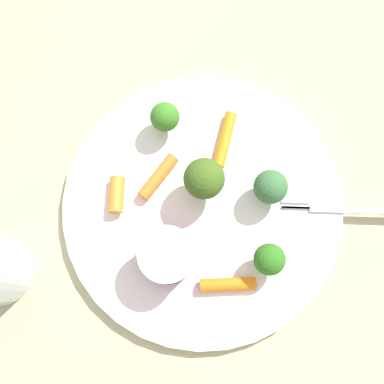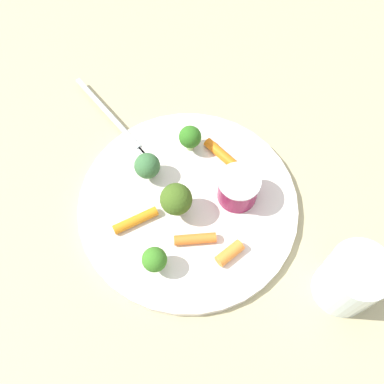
{
  "view_description": "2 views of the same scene",
  "coord_description": "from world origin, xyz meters",
  "px_view_note": "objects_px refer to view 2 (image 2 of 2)",
  "views": [
    {
      "loc": [
        -0.01,
        -0.1,
        0.49
      ],
      "look_at": [
        -0.01,
        0.01,
        0.03
      ],
      "focal_mm": 45.36,
      "sensor_mm": 36.0,
      "label": 1
    },
    {
      "loc": [
        -0.2,
        0.15,
        0.54
      ],
      "look_at": [
        0.01,
        -0.01,
        0.02
      ],
      "focal_mm": 42.14,
      "sensor_mm": 36.0,
      "label": 2
    }
  ],
  "objects_px": {
    "carrot_stick_0": "(221,154)",
    "sauce_cup": "(238,188)",
    "broccoli_floret_1": "(155,260)",
    "broccoli_floret_3": "(147,166)",
    "plate": "(188,205)",
    "carrot_stick_2": "(135,220)",
    "broccoli_floret_2": "(176,199)",
    "broccoli_floret_0": "(190,137)",
    "carrot_stick_1": "(230,253)",
    "fork": "(113,120)",
    "carrot_stick_3": "(195,239)",
    "drinking_glass": "(351,279)"
  },
  "relations": [
    {
      "from": "plate",
      "to": "carrot_stick_2",
      "type": "xyz_separation_m",
      "value": [
        0.02,
        0.07,
        0.01
      ]
    },
    {
      "from": "broccoli_floret_2",
      "to": "carrot_stick_2",
      "type": "height_order",
      "value": "broccoli_floret_2"
    },
    {
      "from": "broccoli_floret_0",
      "to": "fork",
      "type": "xyz_separation_m",
      "value": [
        0.1,
        0.06,
        -0.02
      ]
    },
    {
      "from": "plate",
      "to": "carrot_stick_2",
      "type": "bearing_deg",
      "value": 73.28
    },
    {
      "from": "broccoli_floret_0",
      "to": "carrot_stick_2",
      "type": "height_order",
      "value": "broccoli_floret_0"
    },
    {
      "from": "broccoli_floret_1",
      "to": "drinking_glass",
      "type": "height_order",
      "value": "drinking_glass"
    },
    {
      "from": "sauce_cup",
      "to": "broccoli_floret_2",
      "type": "height_order",
      "value": "broccoli_floret_2"
    },
    {
      "from": "broccoli_floret_3",
      "to": "carrot_stick_0",
      "type": "xyz_separation_m",
      "value": [
        -0.04,
        -0.09,
        -0.02
      ]
    },
    {
      "from": "carrot_stick_1",
      "to": "fork",
      "type": "xyz_separation_m",
      "value": [
        0.25,
        -0.0,
        -0.01
      ]
    },
    {
      "from": "plate",
      "to": "carrot_stick_1",
      "type": "height_order",
      "value": "carrot_stick_1"
    },
    {
      "from": "broccoli_floret_0",
      "to": "carrot_stick_1",
      "type": "distance_m",
      "value": 0.16
    },
    {
      "from": "broccoli_floret_1",
      "to": "broccoli_floret_3",
      "type": "relative_size",
      "value": 0.96
    },
    {
      "from": "broccoli_floret_3",
      "to": "drinking_glass",
      "type": "bearing_deg",
      "value": -161.55
    },
    {
      "from": "broccoli_floret_1",
      "to": "broccoli_floret_2",
      "type": "xyz_separation_m",
      "value": [
        0.04,
        -0.06,
        0.01
      ]
    },
    {
      "from": "fork",
      "to": "carrot_stick_3",
      "type": "bearing_deg",
      "value": 173.43
    },
    {
      "from": "broccoli_floret_1",
      "to": "fork",
      "type": "bearing_deg",
      "value": -21.43
    },
    {
      "from": "carrot_stick_3",
      "to": "drinking_glass",
      "type": "xyz_separation_m",
      "value": [
        -0.15,
        -0.1,
        0.02
      ]
    },
    {
      "from": "broccoli_floret_0",
      "to": "carrot_stick_2",
      "type": "bearing_deg",
      "value": 109.29
    },
    {
      "from": "sauce_cup",
      "to": "drinking_glass",
      "type": "height_order",
      "value": "drinking_glass"
    },
    {
      "from": "broccoli_floret_3",
      "to": "carrot_stick_1",
      "type": "bearing_deg",
      "value": -176.43
    },
    {
      "from": "carrot_stick_2",
      "to": "drinking_glass",
      "type": "bearing_deg",
      "value": -147.34
    },
    {
      "from": "carrot_stick_0",
      "to": "carrot_stick_3",
      "type": "xyz_separation_m",
      "value": [
        -0.07,
        0.1,
        -0.0
      ]
    },
    {
      "from": "broccoli_floret_0",
      "to": "broccoli_floret_1",
      "type": "distance_m",
      "value": 0.17
    },
    {
      "from": "sauce_cup",
      "to": "drinking_glass",
      "type": "xyz_separation_m",
      "value": [
        -0.17,
        -0.02,
        0.01
      ]
    },
    {
      "from": "fork",
      "to": "carrot_stick_0",
      "type": "bearing_deg",
      "value": -150.25
    },
    {
      "from": "fork",
      "to": "drinking_glass",
      "type": "xyz_separation_m",
      "value": [
        -0.37,
        -0.08,
        0.03
      ]
    },
    {
      "from": "broccoli_floret_3",
      "to": "carrot_stick_1",
      "type": "relative_size",
      "value": 1.16
    },
    {
      "from": "broccoli_floret_1",
      "to": "broccoli_floret_2",
      "type": "relative_size",
      "value": 0.74
    },
    {
      "from": "plate",
      "to": "sauce_cup",
      "type": "xyz_separation_m",
      "value": [
        -0.03,
        -0.06,
        0.03
      ]
    },
    {
      "from": "carrot_stick_0",
      "to": "fork",
      "type": "distance_m",
      "value": 0.16
    },
    {
      "from": "plate",
      "to": "carrot_stick_0",
      "type": "height_order",
      "value": "carrot_stick_0"
    },
    {
      "from": "broccoli_floret_2",
      "to": "carrot_stick_2",
      "type": "bearing_deg",
      "value": 68.29
    },
    {
      "from": "broccoli_floret_1",
      "to": "broccoli_floret_3",
      "type": "xyz_separation_m",
      "value": [
        0.11,
        -0.07,
        0.0
      ]
    },
    {
      "from": "broccoli_floret_2",
      "to": "carrot_stick_0",
      "type": "relative_size",
      "value": 1.02
    },
    {
      "from": "carrot_stick_0",
      "to": "carrot_stick_1",
      "type": "xyz_separation_m",
      "value": [
        -0.11,
        0.08,
        0.0
      ]
    },
    {
      "from": "sauce_cup",
      "to": "carrot_stick_0",
      "type": "bearing_deg",
      "value": -21.55
    },
    {
      "from": "broccoli_floret_3",
      "to": "carrot_stick_1",
      "type": "xyz_separation_m",
      "value": [
        -0.15,
        -0.01,
        -0.02
      ]
    },
    {
      "from": "broccoli_floret_2",
      "to": "drinking_glass",
      "type": "relative_size",
      "value": 0.66
    },
    {
      "from": "broccoli_floret_2",
      "to": "carrot_stick_3",
      "type": "bearing_deg",
      "value": 170.59
    },
    {
      "from": "plate",
      "to": "broccoli_floret_2",
      "type": "xyz_separation_m",
      "value": [
        0.0,
        0.02,
        0.04
      ]
    },
    {
      "from": "broccoli_floret_3",
      "to": "fork",
      "type": "relative_size",
      "value": 0.23
    },
    {
      "from": "carrot_stick_0",
      "to": "sauce_cup",
      "type": "bearing_deg",
      "value": 158.45
    },
    {
      "from": "broccoli_floret_2",
      "to": "carrot_stick_2",
      "type": "relative_size",
      "value": 0.92
    },
    {
      "from": "broccoli_floret_1",
      "to": "fork",
      "type": "relative_size",
      "value": 0.22
    },
    {
      "from": "carrot_stick_0",
      "to": "plate",
      "type": "bearing_deg",
      "value": 108.74
    },
    {
      "from": "broccoli_floret_0",
      "to": "carrot_stick_3",
      "type": "distance_m",
      "value": 0.14
    },
    {
      "from": "carrot_stick_2",
      "to": "carrot_stick_1",
      "type": "bearing_deg",
      "value": -149.69
    },
    {
      "from": "carrot_stick_0",
      "to": "drinking_glass",
      "type": "bearing_deg",
      "value": 178.72
    },
    {
      "from": "broccoli_floret_0",
      "to": "broccoli_floret_2",
      "type": "height_order",
      "value": "broccoli_floret_2"
    },
    {
      "from": "plate",
      "to": "drinking_glass",
      "type": "distance_m",
      "value": 0.22
    }
  ]
}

